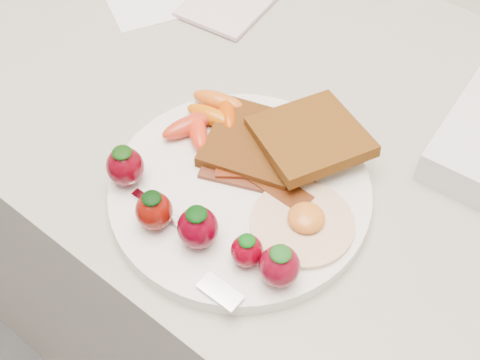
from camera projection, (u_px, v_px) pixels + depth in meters
The scene contains 9 objects.
counter at pixel (280, 289), 1.06m from camera, with size 2.00×0.60×0.90m, color gray.
plate at pixel (240, 191), 0.62m from camera, with size 0.27×0.27×0.02m, color white.
toast_lower at pixel (256, 143), 0.64m from camera, with size 0.10×0.10×0.01m, color black.
toast_upper at pixel (310, 137), 0.63m from camera, with size 0.10×0.10×0.01m, color #3E1E0F.
fried_egg at pixel (303, 222), 0.58m from camera, with size 0.13×0.13×0.02m.
bacon_strips at pixel (260, 176), 0.62m from camera, with size 0.12×0.09×0.01m.
baby_carrots at pixel (208, 117), 0.66m from camera, with size 0.08×0.10×0.02m.
strawberries at pixel (194, 219), 0.56m from camera, with size 0.23×0.06×0.05m.
fork at pixel (192, 250), 0.57m from camera, with size 0.16×0.05×0.00m.
Camera 1 is at (0.25, 1.26, 1.41)m, focal length 45.00 mm.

